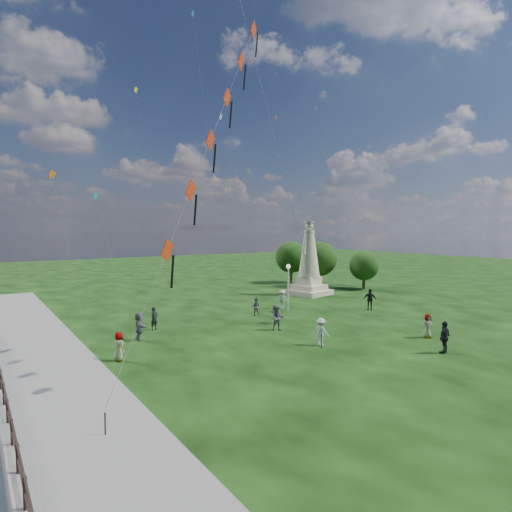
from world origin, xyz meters
TOP-DOWN VIEW (x-y plane):
  - ground at (36.75, 10.00)m, footprint 106.50×160.00m
  - waterfront at (-15.24, 8.99)m, footprint 200.00×200.00m
  - statue at (13.91, 19.64)m, footprint 4.69×4.69m
  - lamppost at (6.05, 13.36)m, footprint 0.39×0.39m
  - tree_row at (19.75, 24.78)m, footprint 7.42×13.53m
  - person_1 at (1.09, 8.28)m, footprint 1.03×0.95m
  - person_2 at (0.99, 3.60)m, footprint 0.96×1.26m
  - person_3 at (5.87, -1.77)m, footprint 1.20×0.74m
  - person_4 at (8.24, 0.96)m, footprint 0.87×0.63m
  - person_5 at (-8.14, 11.23)m, footprint 0.90×1.80m
  - person_6 at (-6.27, 13.47)m, footprint 0.72×0.61m
  - person_7 at (2.68, 13.52)m, footprint 0.87×0.83m
  - person_8 at (6.50, 14.83)m, footprint 1.23×1.15m
  - person_9 at (12.65, 9.85)m, footprint 1.15×1.24m
  - person_10 at (-10.54, 7.55)m, footprint 0.67×0.89m
  - person_11 at (2.23, 10.18)m, footprint 1.04×1.50m
  - red_kite_train at (-5.79, 4.61)m, footprint 12.77×9.35m
  - small_kites at (3.78, 23.09)m, footprint 30.57×19.10m

SIDE VIEW (x-z plane):
  - ground at x=36.75m, z-range -0.60..0.00m
  - waterfront at x=-15.24m, z-range -0.82..0.69m
  - person_11 at x=2.23m, z-range 0.00..1.49m
  - person_7 at x=2.68m, z-range 0.00..1.53m
  - person_4 at x=8.24m, z-range 0.00..1.62m
  - person_10 at x=-10.54m, z-range 0.00..1.63m
  - person_6 at x=-6.27m, z-range 0.00..1.68m
  - person_8 at x=6.50m, z-range 0.00..1.73m
  - person_2 at x=0.99m, z-range 0.00..1.74m
  - person_1 at x=1.09m, z-range 0.00..1.81m
  - person_5 at x=-8.14m, z-range 0.00..1.88m
  - person_9 at x=12.65m, z-range 0.00..1.92m
  - person_3 at x=5.87m, z-range 0.00..1.93m
  - lamppost at x=6.05m, z-range 0.93..5.15m
  - statue at x=13.91m, z-range -0.99..7.11m
  - tree_row at x=19.75m, z-range 0.50..6.21m
  - red_kite_train at x=-5.79m, z-range 2.53..23.48m
  - small_kites at x=3.78m, z-range 0.16..29.26m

